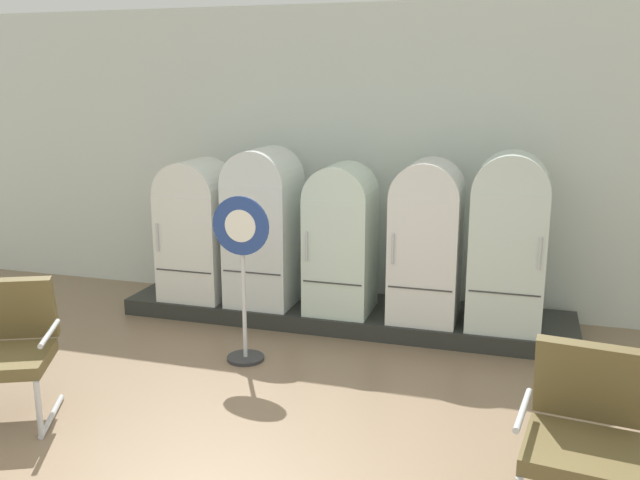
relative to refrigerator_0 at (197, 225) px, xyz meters
The scene contains 10 objects.
back_wall 1.82m from the refrigerator_0, 26.22° to the left, with size 11.76×0.12×3.08m.
display_plinth 1.74m from the refrigerator_0, ahead, with size 4.40×0.95×0.16m, color #2B2D29.
refrigerator_0 is the anchor object (origin of this frame).
refrigerator_1 0.73m from the refrigerator_0, ahead, with size 0.64×0.70×1.55m.
refrigerator_2 1.52m from the refrigerator_0, ahead, with size 0.61×0.64×1.43m.
refrigerator_3 2.33m from the refrigerator_0, ahead, with size 0.62×0.67×1.49m.
refrigerator_4 3.06m from the refrigerator_0, ahead, with size 0.65×0.62×1.58m.
armchair_left 2.48m from the refrigerator_0, 95.40° to the right, with size 0.80×0.85×0.98m.
armchair_right 4.39m from the refrigerator_0, 36.01° to the right, with size 0.70×0.74×0.98m.
sign_stand 1.46m from the refrigerator_0, 48.30° to the right, with size 0.49×0.32×1.43m.
Camera 1 is at (1.62, -3.19, 2.35)m, focal length 38.15 mm.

